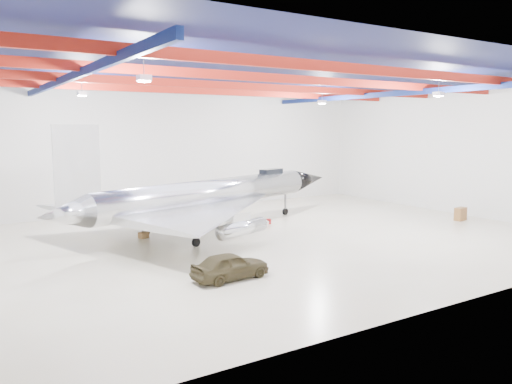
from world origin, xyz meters
TOP-DOWN VIEW (x-y plane):
  - floor at (0.00, 0.00)m, footprint 40.00×40.00m
  - wall_back at (0.00, 15.00)m, footprint 40.00×0.00m
  - wall_right at (20.00, 0.00)m, footprint 0.00×30.00m
  - ceiling at (0.00, 0.00)m, footprint 40.00×40.00m
  - ceiling_structure at (0.00, 0.00)m, footprint 39.50×29.50m
  - jet_aircraft at (-1.75, 3.96)m, footprint 27.22×20.36m
  - jeep at (-6.14, -6.86)m, footprint 4.10×1.88m
  - desk at (17.47, -2.76)m, footprint 1.23×0.77m
  - crate_ply at (-6.70, 4.43)m, footprint 0.72×0.65m
  - toolbox_red at (-1.07, 9.51)m, footprint 0.57×0.48m
  - engine_drum at (0.43, 4.84)m, footprint 0.68×0.68m
  - parts_bin at (1.67, 6.39)m, footprint 0.69×0.59m
  - crate_small at (-6.18, 5.50)m, footprint 0.45×0.39m
  - tool_chest at (3.37, 4.22)m, footprint 0.52×0.52m
  - oil_barrel at (-0.13, 4.48)m, footprint 0.68×0.62m
  - spares_box at (1.59, 9.33)m, footprint 0.44×0.44m

SIDE VIEW (x-z plane):
  - floor at x=0.00m, z-range 0.00..0.00m
  - crate_small at x=-6.18m, z-range 0.00..0.28m
  - spares_box at x=1.59m, z-range 0.00..0.35m
  - toolbox_red at x=-1.07m, z-range 0.00..0.36m
  - tool_chest at x=3.37m, z-range 0.00..0.39m
  - oil_barrel at x=-0.13m, z-range 0.00..0.39m
  - crate_ply at x=-6.70m, z-range 0.00..0.42m
  - parts_bin at x=1.67m, z-range 0.00..0.42m
  - engine_drum at x=0.43m, z-range 0.00..0.49m
  - desk at x=17.47m, z-range 0.00..1.05m
  - jeep at x=-6.14m, z-range 0.00..1.36m
  - jet_aircraft at x=-1.75m, z-range -1.32..6.35m
  - wall_back at x=0.00m, z-range -14.50..25.50m
  - wall_right at x=20.00m, z-range -9.50..20.50m
  - ceiling_structure at x=0.00m, z-range 9.79..10.86m
  - ceiling at x=0.00m, z-range 11.00..11.00m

